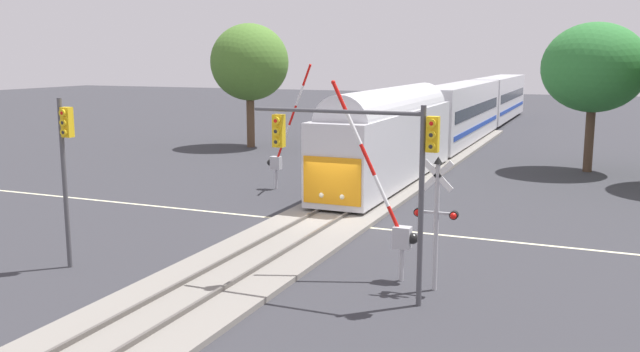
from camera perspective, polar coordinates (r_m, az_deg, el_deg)
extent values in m
plane|color=#333338|center=(29.78, 0.22, -3.96)|extent=(220.00, 220.00, 0.00)
cube|color=beige|center=(29.77, 0.22, -3.95)|extent=(44.00, 0.20, 0.01)
cube|color=gray|center=(29.75, 0.22, -3.79)|extent=(4.40, 80.00, 0.18)
cube|color=#56514C|center=(29.99, -1.04, -3.37)|extent=(0.10, 80.00, 0.14)
cube|color=#56514C|center=(29.46, 1.52, -3.62)|extent=(0.10, 80.00, 0.14)
cube|color=silver|center=(38.44, 5.81, 2.60)|extent=(3.00, 17.35, 3.90)
cube|color=orange|center=(30.41, 1.01, -0.42)|extent=(2.76, 0.08, 2.15)
cylinder|color=silver|center=(38.25, 5.86, 5.32)|extent=(2.76, 15.62, 2.76)
sphere|color=#F4F2CC|center=(30.71, 0.13, -1.61)|extent=(0.24, 0.24, 0.24)
sphere|color=#F4F2CC|center=(30.35, 1.88, -1.75)|extent=(0.24, 0.24, 0.24)
cube|color=silver|center=(57.98, 11.69, 5.28)|extent=(3.00, 21.34, 4.60)
cube|color=black|center=(57.69, 13.18, 5.50)|extent=(0.04, 19.21, 0.90)
cube|color=#193899|center=(57.81, 13.13, 4.06)|extent=(0.04, 19.64, 0.36)
cube|color=silver|center=(79.88, 14.80, 6.39)|extent=(3.00, 21.34, 4.60)
cube|color=black|center=(79.67, 15.89, 6.55)|extent=(0.04, 19.21, 0.90)
cube|color=#193899|center=(79.76, 15.84, 5.51)|extent=(0.04, 19.64, 0.36)
cylinder|color=#B7B7BC|center=(22.32, 6.85, -7.36)|extent=(0.14, 0.14, 1.10)
cube|color=#B7B7BC|center=(22.06, 6.90, -5.13)|extent=(0.56, 0.40, 0.70)
sphere|color=black|center=(21.98, 7.78, -5.21)|extent=(0.36, 0.36, 0.36)
cylinder|color=red|center=(22.01, 6.32, -3.84)|extent=(0.59, 0.12, 1.03)
cylinder|color=white|center=(21.93, 5.17, -1.24)|extent=(0.59, 0.12, 1.03)
cylinder|color=red|center=(21.91, 4.01, 1.37)|extent=(0.59, 0.12, 1.03)
cylinder|color=white|center=(21.94, 2.86, 3.98)|extent=(0.59, 0.12, 1.03)
cylinder|color=red|center=(22.03, 1.70, 6.57)|extent=(0.59, 0.12, 1.03)
sphere|color=red|center=(22.09, 1.12, 7.86)|extent=(0.14, 0.14, 0.14)
cylinder|color=#B2B2B7|center=(21.20, 9.71, -4.32)|extent=(0.14, 0.14, 3.98)
cube|color=white|center=(20.85, 9.83, 0.03)|extent=(0.98, 0.05, 0.98)
cube|color=white|center=(20.85, 9.83, 0.03)|extent=(0.98, 0.05, 0.98)
cube|color=#B2B2B7|center=(21.09, 9.75, -3.07)|extent=(1.10, 0.08, 0.08)
cylinder|color=black|center=(21.12, 8.24, -3.01)|extent=(0.26, 0.18, 0.26)
cylinder|color=black|center=(20.89, 11.16, -3.24)|extent=(0.26, 0.18, 0.26)
sphere|color=red|center=(21.03, 8.17, -3.06)|extent=(0.20, 0.20, 0.20)
sphere|color=red|center=(20.79, 11.11, -3.30)|extent=(0.20, 0.20, 0.20)
cone|color=black|center=(20.79, 9.88, 1.32)|extent=(0.28, 0.28, 0.22)
cylinder|color=#B7B7BC|center=(37.32, -3.70, -0.26)|extent=(0.14, 0.14, 1.10)
cube|color=#B7B7BC|center=(37.17, -3.71, 1.11)|extent=(0.56, 0.40, 0.70)
sphere|color=black|center=(37.33, -4.19, 1.14)|extent=(0.36, 0.36, 0.36)
cylinder|color=red|center=(37.00, -3.44, 1.89)|extent=(0.52, 0.12, 1.10)
cylinder|color=white|center=(36.69, -2.88, 3.49)|extent=(0.52, 0.12, 1.10)
cylinder|color=red|center=(36.41, -2.30, 5.11)|extent=(0.52, 0.12, 1.10)
cylinder|color=white|center=(36.17, -1.72, 6.76)|extent=(0.52, 0.12, 1.10)
cylinder|color=red|center=(35.96, -1.13, 8.43)|extent=(0.52, 0.12, 1.10)
sphere|color=red|center=(35.86, -0.83, 9.27)|extent=(0.14, 0.14, 0.14)
cylinder|color=#4C4C51|center=(24.58, -20.60, -0.65)|extent=(0.16, 0.16, 5.83)
cube|color=gold|center=(24.11, -20.42, 4.24)|extent=(0.34, 0.26, 1.00)
sphere|color=red|center=(23.97, -20.71, 4.97)|extent=(0.20, 0.20, 0.20)
cylinder|color=gold|center=(23.95, -20.76, 4.96)|extent=(0.24, 0.10, 0.24)
sphere|color=#262626|center=(24.00, -20.66, 4.21)|extent=(0.20, 0.20, 0.20)
cylinder|color=gold|center=(23.98, -20.71, 4.20)|extent=(0.24, 0.10, 0.24)
sphere|color=#262626|center=(24.03, -20.62, 3.45)|extent=(0.20, 0.20, 0.20)
cylinder|color=gold|center=(24.01, -20.67, 3.44)|extent=(0.24, 0.10, 0.24)
cylinder|color=#4C4C51|center=(19.61, 8.46, -2.66)|extent=(0.16, 0.16, 5.84)
cube|color=gold|center=(19.19, 9.43, 3.47)|extent=(0.34, 0.26, 1.00)
sphere|color=red|center=(19.01, 9.36, 4.38)|extent=(0.20, 0.20, 0.20)
cylinder|color=gold|center=(18.99, 9.34, 4.37)|extent=(0.24, 0.10, 0.24)
sphere|color=#262626|center=(19.05, 9.33, 3.42)|extent=(0.20, 0.20, 0.20)
cylinder|color=gold|center=(19.02, 9.31, 3.41)|extent=(0.24, 0.10, 0.24)
sphere|color=#262626|center=(19.09, 9.30, 2.47)|extent=(0.20, 0.20, 0.20)
cylinder|color=gold|center=(19.06, 9.28, 2.46)|extent=(0.24, 0.10, 0.24)
cylinder|color=#4C4C51|center=(20.01, 1.29, 5.44)|extent=(5.28, 0.12, 0.12)
cube|color=gold|center=(20.81, -3.47, 3.80)|extent=(0.34, 0.26, 1.00)
sphere|color=red|center=(20.64, -3.67, 4.65)|extent=(0.20, 0.20, 0.20)
cylinder|color=gold|center=(20.62, -3.70, 4.64)|extent=(0.24, 0.10, 0.24)
sphere|color=#262626|center=(20.68, -3.66, 3.76)|extent=(0.20, 0.20, 0.20)
cylinder|color=gold|center=(20.65, -3.69, 3.75)|extent=(0.24, 0.10, 0.24)
sphere|color=#262626|center=(20.71, -3.65, 2.88)|extent=(0.20, 0.20, 0.20)
cylinder|color=gold|center=(20.69, -3.68, 2.87)|extent=(0.24, 0.10, 0.24)
cylinder|color=#4C3828|center=(45.91, 21.64, 3.08)|extent=(0.55, 0.55, 4.44)
ellipsoid|color=#2D7533|center=(45.65, 21.98, 8.43)|extent=(6.34, 6.34, 5.52)
cylinder|color=brown|center=(54.76, -5.84, 4.76)|extent=(0.63, 0.63, 4.48)
ellipsoid|color=#4C7A2D|center=(54.54, -5.92, 9.47)|extent=(6.15, 6.15, 6.02)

